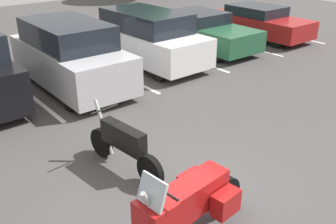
% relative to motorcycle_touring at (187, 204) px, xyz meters
% --- Properties ---
extents(ground, '(44.00, 44.00, 0.10)m').
position_rel_motorcycle_touring_xyz_m(ground, '(0.83, 0.98, -0.72)').
color(ground, '#423F3F').
extents(motorcycle_touring, '(2.28, 0.95, 1.43)m').
position_rel_motorcycle_touring_xyz_m(motorcycle_touring, '(0.00, 0.00, 0.00)').
color(motorcycle_touring, black).
rests_on(motorcycle_touring, ground).
extents(motorcycle_second, '(0.62, 2.08, 1.24)m').
position_rel_motorcycle_touring_xyz_m(motorcycle_second, '(0.33, 2.20, -0.13)').
color(motorcycle_second, black).
rests_on(motorcycle_second, ground).
extents(car_silver, '(1.95, 4.68, 1.94)m').
position_rel_motorcycle_touring_xyz_m(car_silver, '(1.59, 6.99, 0.28)').
color(car_silver, '#B7B7BC').
rests_on(car_silver, ground).
extents(car_white, '(2.03, 4.62, 1.84)m').
position_rel_motorcycle_touring_xyz_m(car_white, '(4.70, 7.34, 0.26)').
color(car_white, white).
rests_on(car_white, ground).
extents(car_green, '(1.99, 4.81, 1.43)m').
position_rel_motorcycle_touring_xyz_m(car_green, '(7.56, 7.65, 0.03)').
color(car_green, '#235638').
rests_on(car_green, ground).
extents(car_red, '(1.89, 4.65, 1.37)m').
position_rel_motorcycle_touring_xyz_m(car_red, '(10.80, 7.38, 0.01)').
color(car_red, maroon).
rests_on(car_red, ground).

